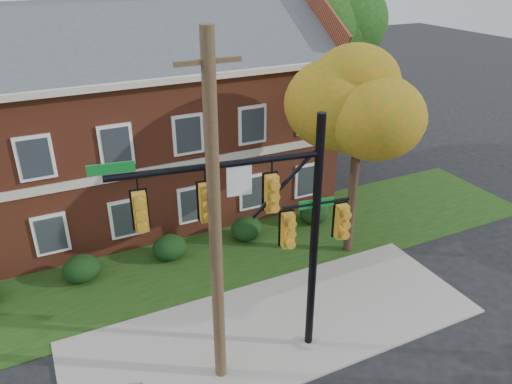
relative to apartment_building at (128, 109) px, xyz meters
name	(u,v)px	position (x,y,z in m)	size (l,w,h in m)	color
ground	(292,347)	(2.00, -11.95, -4.99)	(120.00, 120.00, 0.00)	black
sidewalk	(277,327)	(2.00, -10.95, -4.95)	(14.00, 5.00, 0.08)	gray
grass_strip	(221,255)	(2.00, -5.95, -4.97)	(30.00, 6.00, 0.04)	#193811
apartment_building	(128,109)	(0.00, 0.00, 0.00)	(18.80, 8.80, 9.74)	brown
hedge_left	(81,269)	(-3.50, -5.25, -4.46)	(1.40, 1.26, 1.05)	black
hedge_center	(169,247)	(0.00, -5.25, -4.46)	(1.40, 1.26, 1.05)	black
hedge_right	(246,229)	(3.50, -5.25, -4.46)	(1.40, 1.26, 1.05)	black
hedge_far_right	(314,212)	(7.00, -5.25, -4.46)	(1.40, 1.26, 1.05)	black
tree_near_right	(369,97)	(7.22, -8.09, 1.68)	(4.50, 4.25, 8.58)	black
tree_right_rear	(330,22)	(11.31, 0.86, 3.13)	(6.30, 5.95, 10.62)	black
tree_far_rear	(113,4)	(1.34, 7.84, 3.86)	(6.84, 6.46, 11.52)	black
traffic_signal	(269,221)	(1.13, -11.93, -0.14)	(6.94, 1.22, 7.80)	gray
utility_pole	(215,227)	(-0.50, -12.05, 0.15)	(1.58, 0.34, 10.13)	#473121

